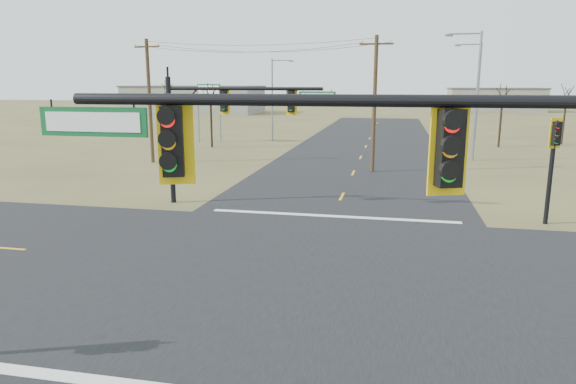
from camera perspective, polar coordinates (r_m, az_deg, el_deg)
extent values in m
plane|color=olive|center=(17.84, 2.04, -8.78)|extent=(320.00, 320.00, 0.00)
cube|color=black|center=(17.83, 2.04, -8.75)|extent=(160.00, 14.00, 0.02)
cube|color=black|center=(17.83, 2.04, -8.74)|extent=(14.00, 160.00, 0.02)
cube|color=silver|center=(24.91, 4.95, -2.68)|extent=(12.00, 0.40, 0.01)
cylinder|color=black|center=(7.19, 11.53, 9.90)|extent=(9.56, 0.17, 0.17)
cube|color=#0B5326|center=(8.54, -20.83, 7.30)|extent=(1.80, 0.05, 0.45)
cylinder|color=black|center=(27.95, -12.89, 5.54)|extent=(0.27, 0.27, 6.65)
cylinder|color=black|center=(26.37, -4.99, 11.37)|extent=(8.08, 0.17, 0.17)
cube|color=#0B5326|center=(25.55, 3.27, 10.59)|extent=(1.80, 0.05, 0.45)
cylinder|color=black|center=(25.94, 27.14, 1.84)|extent=(0.20, 0.20, 4.69)
cylinder|color=#48341F|center=(37.40, 9.58, 9.49)|extent=(0.28, 0.28, 9.59)
cube|color=#48341F|center=(37.47, 9.81, 15.91)|extent=(2.35, 0.16, 0.12)
cylinder|color=#48341F|center=(42.88, -15.11, 9.63)|extent=(0.28, 0.28, 9.71)
cube|color=#48341F|center=(42.95, -15.43, 15.30)|extent=(2.34, 0.65, 0.12)
cylinder|color=gray|center=(57.49, -9.93, 8.63)|extent=(0.17, 0.17, 6.24)
cylinder|color=gray|center=(56.62, -7.56, 8.65)|extent=(0.17, 0.17, 6.24)
cube|color=#0B5326|center=(56.96, -8.82, 10.73)|extent=(3.13, 1.29, 2.08)
cylinder|color=gray|center=(45.21, 20.25, 9.85)|extent=(0.21, 0.21, 10.40)
cylinder|color=gray|center=(45.20, 19.09, 16.29)|extent=(2.50, 0.12, 0.12)
cube|color=gray|center=(45.06, 17.45, 16.28)|extent=(0.63, 0.46, 0.19)
cylinder|color=gray|center=(63.88, 20.37, 10.45)|extent=(0.22, 0.22, 10.83)
cylinder|color=gray|center=(63.85, 19.53, 15.20)|extent=(2.60, 0.13, 0.13)
cube|color=gray|center=(63.69, 18.33, 15.20)|extent=(0.65, 0.42, 0.19)
cylinder|color=gray|center=(57.80, -1.76, 10.16)|extent=(0.18, 0.18, 8.95)
cylinder|color=gray|center=(57.58, -0.71, 14.42)|extent=(2.15, 0.11, 0.11)
cube|color=gray|center=(57.36, 0.37, 14.33)|extent=(0.50, 0.23, 0.16)
cylinder|color=black|center=(52.32, -8.51, 7.28)|extent=(0.21, 0.21, 4.28)
cylinder|color=black|center=(66.03, -13.13, 8.20)|extent=(0.21, 0.21, 4.61)
cylinder|color=black|center=(56.01, 22.50, 6.75)|extent=(0.22, 0.22, 4.17)
cylinder|color=black|center=(61.35, 28.29, 6.72)|extent=(0.19, 0.19, 4.38)
cube|color=gray|center=(114.77, -10.35, 10.02)|extent=(28.00, 14.00, 5.50)
cube|color=gray|center=(128.44, 21.96, 9.44)|extent=(20.00, 12.00, 5.00)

